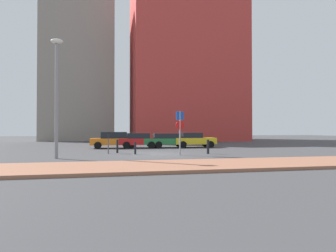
{
  "coord_description": "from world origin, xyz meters",
  "views": [
    {
      "loc": [
        -2.78,
        -18.75,
        1.69
      ],
      "look_at": [
        1.39,
        2.19,
        2.0
      ],
      "focal_mm": 29.06,
      "sensor_mm": 36.0,
      "label": 1
    }
  ],
  "objects_px": {
    "parked_car_yellow": "(193,140)",
    "traffic_bollard_far": "(117,146)",
    "parking_sign_post": "(180,127)",
    "parked_car_orange": "(114,140)",
    "street_lamp": "(57,88)",
    "parked_car_red": "(141,140)",
    "parking_meter": "(108,141)",
    "traffic_bollard_mid": "(208,147)",
    "traffic_bollard_near": "(135,148)",
    "parked_car_green": "(166,140)"
  },
  "relations": [
    {
      "from": "parking_sign_post",
      "to": "traffic_bollard_mid",
      "type": "xyz_separation_m",
      "value": [
        2.19,
        0.62,
        -1.35
      ]
    },
    {
      "from": "street_lamp",
      "to": "parked_car_orange",
      "type": "bearing_deg",
      "value": 68.94
    },
    {
      "from": "parked_car_yellow",
      "to": "traffic_bollard_far",
      "type": "bearing_deg",
      "value": -145.04
    },
    {
      "from": "parked_car_red",
      "to": "traffic_bollard_far",
      "type": "height_order",
      "value": "parked_car_red"
    },
    {
      "from": "parking_meter",
      "to": "traffic_bollard_far",
      "type": "bearing_deg",
      "value": 40.39
    },
    {
      "from": "street_lamp",
      "to": "traffic_bollard_far",
      "type": "xyz_separation_m",
      "value": [
        3.57,
        3.3,
        -3.67
      ]
    },
    {
      "from": "street_lamp",
      "to": "parking_meter",
      "type": "bearing_deg",
      "value": 43.29
    },
    {
      "from": "parked_car_yellow",
      "to": "parking_sign_post",
      "type": "relative_size",
      "value": 1.36
    },
    {
      "from": "traffic_bollard_far",
      "to": "parked_car_red",
      "type": "bearing_deg",
      "value": 66.99
    },
    {
      "from": "street_lamp",
      "to": "traffic_bollard_mid",
      "type": "distance_m",
      "value": 10.58
    },
    {
      "from": "traffic_bollard_near",
      "to": "traffic_bollard_far",
      "type": "height_order",
      "value": "traffic_bollard_far"
    },
    {
      "from": "parked_car_red",
      "to": "parked_car_yellow",
      "type": "distance_m",
      "value": 5.08
    },
    {
      "from": "parked_car_yellow",
      "to": "parking_meter",
      "type": "bearing_deg",
      "value": -144.57
    },
    {
      "from": "parked_car_green",
      "to": "parking_sign_post",
      "type": "xyz_separation_m",
      "value": [
        -0.56,
        -7.86,
        1.13
      ]
    },
    {
      "from": "parking_meter",
      "to": "street_lamp",
      "type": "distance_m",
      "value": 5.18
    },
    {
      "from": "parking_meter",
      "to": "traffic_bollard_mid",
      "type": "distance_m",
      "value": 7.07
    },
    {
      "from": "street_lamp",
      "to": "traffic_bollard_far",
      "type": "relative_size",
      "value": 7.23
    },
    {
      "from": "parked_car_orange",
      "to": "parking_meter",
      "type": "height_order",
      "value": "parked_car_orange"
    },
    {
      "from": "traffic_bollard_far",
      "to": "street_lamp",
      "type": "bearing_deg",
      "value": -137.21
    },
    {
      "from": "parked_car_red",
      "to": "traffic_bollard_near",
      "type": "xyz_separation_m",
      "value": [
        -1.04,
        -6.65,
        -0.3
      ]
    },
    {
      "from": "parked_car_red",
      "to": "parking_meter",
      "type": "distance_m",
      "value": 6.51
    },
    {
      "from": "parked_car_green",
      "to": "traffic_bollard_near",
      "type": "bearing_deg",
      "value": -117.39
    },
    {
      "from": "parked_car_red",
      "to": "street_lamp",
      "type": "distance_m",
      "value": 10.93
    },
    {
      "from": "parked_car_yellow",
      "to": "street_lamp",
      "type": "distance_m",
      "value": 14.19
    },
    {
      "from": "parking_sign_post",
      "to": "parked_car_orange",
      "type": "bearing_deg",
      "value": 117.97
    },
    {
      "from": "parked_car_orange",
      "to": "traffic_bollard_far",
      "type": "bearing_deg",
      "value": -87.94
    },
    {
      "from": "parked_car_yellow",
      "to": "traffic_bollard_near",
      "type": "relative_size",
      "value": 4.7
    },
    {
      "from": "parking_sign_post",
      "to": "parked_car_yellow",
      "type": "bearing_deg",
      "value": 67.18
    },
    {
      "from": "parked_car_red",
      "to": "street_lamp",
      "type": "height_order",
      "value": "street_lamp"
    },
    {
      "from": "street_lamp",
      "to": "traffic_bollard_far",
      "type": "bearing_deg",
      "value": 42.79
    },
    {
      "from": "parking_sign_post",
      "to": "traffic_bollard_far",
      "type": "bearing_deg",
      "value": 147.51
    },
    {
      "from": "street_lamp",
      "to": "traffic_bollard_far",
      "type": "distance_m",
      "value": 6.09
    },
    {
      "from": "street_lamp",
      "to": "traffic_bollard_far",
      "type": "height_order",
      "value": "street_lamp"
    },
    {
      "from": "parking_sign_post",
      "to": "traffic_bollard_near",
      "type": "relative_size",
      "value": 3.45
    },
    {
      "from": "parked_car_yellow",
      "to": "parked_car_orange",
      "type": "bearing_deg",
      "value": 177.49
    },
    {
      "from": "parked_car_red",
      "to": "traffic_bollard_mid",
      "type": "relative_size",
      "value": 4.3
    },
    {
      "from": "parked_car_orange",
      "to": "parked_car_red",
      "type": "xyz_separation_m",
      "value": [
        2.44,
        -0.16,
        -0.06
      ]
    },
    {
      "from": "traffic_bollard_mid",
      "to": "traffic_bollard_near",
      "type": "bearing_deg",
      "value": 173.01
    },
    {
      "from": "parked_car_yellow",
      "to": "traffic_bollard_mid",
      "type": "xyz_separation_m",
      "value": [
        -1.06,
        -7.1,
        -0.24
      ]
    },
    {
      "from": "parked_car_orange",
      "to": "traffic_bollard_mid",
      "type": "distance_m",
      "value": 9.86
    },
    {
      "from": "parked_car_orange",
      "to": "parking_meter",
      "type": "xyz_separation_m",
      "value": [
        -0.44,
        -6.0,
        0.12
      ]
    },
    {
      "from": "parked_car_red",
      "to": "parking_meter",
      "type": "bearing_deg",
      "value": -116.31
    },
    {
      "from": "street_lamp",
      "to": "traffic_bollard_mid",
      "type": "height_order",
      "value": "street_lamp"
    },
    {
      "from": "traffic_bollard_near",
      "to": "traffic_bollard_far",
      "type": "xyz_separation_m",
      "value": [
        -1.2,
        1.36,
        0.06
      ]
    },
    {
      "from": "parked_car_yellow",
      "to": "traffic_bollard_mid",
      "type": "distance_m",
      "value": 7.19
    },
    {
      "from": "parked_car_red",
      "to": "street_lamp",
      "type": "relative_size",
      "value": 0.61
    },
    {
      "from": "parked_car_yellow",
      "to": "traffic_bollard_mid",
      "type": "relative_size",
      "value": 3.99
    },
    {
      "from": "traffic_bollard_near",
      "to": "parked_car_yellow",
      "type": "bearing_deg",
      "value": 46.64
    },
    {
      "from": "parked_car_orange",
      "to": "traffic_bollard_far",
      "type": "xyz_separation_m",
      "value": [
        0.2,
        -5.45,
        -0.29
      ]
    },
    {
      "from": "parked_car_orange",
      "to": "traffic_bollard_near",
      "type": "bearing_deg",
      "value": -78.39
    }
  ]
}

